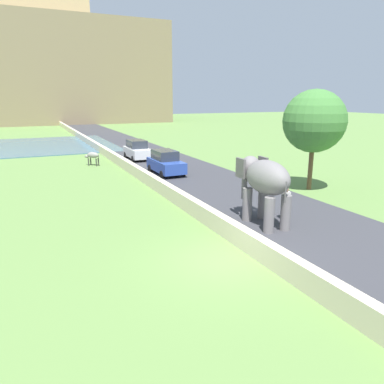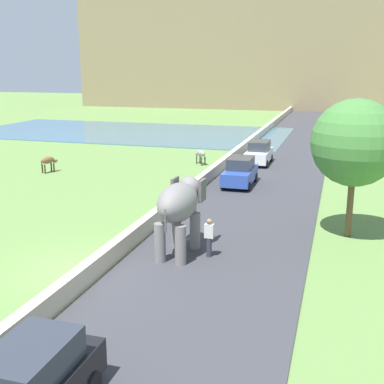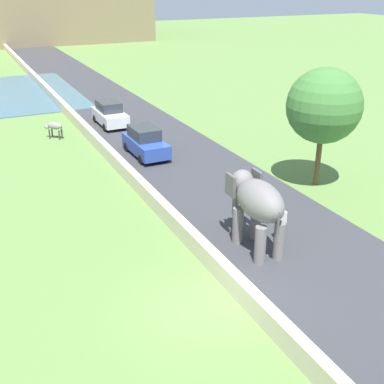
{
  "view_description": "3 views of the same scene",
  "coord_description": "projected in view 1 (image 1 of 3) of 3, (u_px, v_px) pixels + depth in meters",
  "views": [
    {
      "loc": [
        -6.07,
        -10.44,
        5.61
      ],
      "look_at": [
        1.03,
        5.0,
        1.22
      ],
      "focal_mm": 34.35,
      "sensor_mm": 36.0,
      "label": 1
    },
    {
      "loc": [
        9.28,
        -15.25,
        7.41
      ],
      "look_at": [
        2.24,
        8.25,
        1.13
      ],
      "focal_mm": 46.16,
      "sensor_mm": 36.0,
      "label": 2
    },
    {
      "loc": [
        -6.19,
        -11.64,
        10.02
      ],
      "look_at": [
        2.36,
        6.15,
        1.27
      ],
      "focal_mm": 45.3,
      "sensor_mm": 36.0,
      "label": 3
    }
  ],
  "objects": [
    {
      "name": "car_blue",
      "position": [
        166.0,
        163.0,
        27.31
      ],
      "size": [
        1.82,
        4.01,
        1.8
      ],
      "color": "#2D4CA8",
      "rests_on": "ground"
    },
    {
      "name": "road_surface",
      "position": [
        162.0,
        162.0,
        32.65
      ],
      "size": [
        7.0,
        120.0,
        0.06
      ],
      "primitive_type": "cube",
      "color": "#38383D",
      "rests_on": "ground"
    },
    {
      "name": "person_beside_elephant",
      "position": [
        286.0,
        203.0,
        16.93
      ],
      "size": [
        0.36,
        0.22,
        1.63
      ],
      "color": "#33333D",
      "rests_on": "ground"
    },
    {
      "name": "elephant",
      "position": [
        264.0,
        181.0,
        16.19
      ],
      "size": [
        1.49,
        3.48,
        2.99
      ],
      "color": "slate",
      "rests_on": "ground"
    },
    {
      "name": "hill_distant",
      "position": [
        15.0,
        73.0,
        81.61
      ],
      "size": [
        64.0,
        28.0,
        21.83
      ],
      "primitive_type": "cube",
      "color": "#897556",
      "rests_on": "ground"
    },
    {
      "name": "barrier_wall",
      "position": [
        126.0,
        165.0,
        29.26
      ],
      "size": [
        0.4,
        110.0,
        0.8
      ],
      "primitive_type": "cube",
      "color": "beige",
      "rests_on": "ground"
    },
    {
      "name": "ground_plane",
      "position": [
        224.0,
        260.0,
        13.04
      ],
      "size": [
        220.0,
        220.0,
        0.0
      ],
      "primitive_type": "plane",
      "color": "#608442"
    },
    {
      "name": "tree_near",
      "position": [
        314.0,
        121.0,
        22.01
      ],
      "size": [
        3.77,
        3.77,
        6.11
      ],
      "color": "brown",
      "rests_on": "ground"
    },
    {
      "name": "cow_grey",
      "position": [
        92.0,
        156.0,
        30.86
      ],
      "size": [
        1.22,
        1.22,
        1.15
      ],
      "color": "gray",
      "rests_on": "ground"
    },
    {
      "name": "fort_on_hill",
      "position": [
        6.0,
        3.0,
        78.0
      ],
      "size": [
        33.0,
        8.0,
        7.69
      ],
      "color": "tan",
      "rests_on": "hill_distant"
    },
    {
      "name": "car_white",
      "position": [
        137.0,
        150.0,
        33.79
      ],
      "size": [
        1.8,
        4.0,
        1.8
      ],
      "color": "white",
      "rests_on": "ground"
    }
  ]
}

